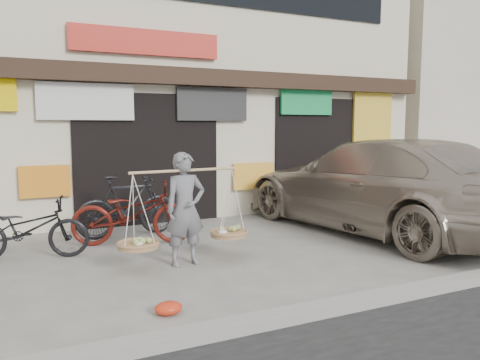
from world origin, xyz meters
name	(u,v)px	position (x,y,z in m)	size (l,w,h in m)	color
ground	(212,269)	(0.00, 0.00, 0.00)	(70.00, 70.00, 0.00)	gray
kerb	(284,317)	(0.00, -2.00, 0.06)	(70.00, 0.25, 0.12)	gray
shophouse_block	(118,71)	(0.00, 6.42, 3.45)	(14.00, 6.32, 7.00)	beige
neighbor_east	(465,96)	(13.50, 7.00, 3.20)	(12.00, 7.00, 6.40)	beige
street_vendor	(185,213)	(-0.26, 0.38, 0.77)	(1.99, 0.66, 1.66)	slate
bike_0	(27,229)	(-2.36, 1.69, 0.47)	(0.63, 1.80, 0.94)	black
bike_1	(128,206)	(-0.65, 2.56, 0.57)	(0.54, 1.90, 1.14)	black
bike_2	(133,213)	(-0.69, 1.92, 0.55)	(0.72, 2.08, 1.09)	#5B170F
suv	(377,185)	(3.84, 0.97, 0.90)	(3.30, 6.48, 1.80)	#A59785
red_bag	(168,308)	(-1.03, -1.28, 0.07)	(0.31, 0.25, 0.14)	red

